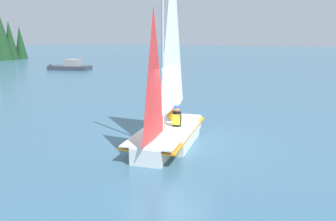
% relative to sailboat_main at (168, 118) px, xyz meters
% --- Properties ---
extents(ground_plane, '(260.00, 260.00, 0.00)m').
position_rel_sailboat_main_xyz_m(ground_plane, '(-0.04, -0.01, -0.84)').
color(ground_plane, '#38607A').
extents(sailboat_main, '(4.59, 2.66, 6.23)m').
position_rel_sailboat_main_xyz_m(sailboat_main, '(0.00, 0.00, 0.00)').
color(sailboat_main, white).
rests_on(sailboat_main, ground_plane).
extents(sailor_helm, '(0.39, 0.37, 1.16)m').
position_rel_sailboat_main_xyz_m(sailor_helm, '(0.39, -0.10, -0.20)').
color(sailor_helm, black).
rests_on(sailor_helm, ground_plane).
extents(sailor_crew, '(0.39, 0.37, 1.16)m').
position_rel_sailboat_main_xyz_m(sailor_crew, '(0.97, 0.42, -0.20)').
color(sailor_crew, black).
rests_on(sailor_crew, ground_plane).
extents(motorboat_distant, '(3.30, 4.71, 1.13)m').
position_rel_sailboat_main_xyz_m(motorboat_distant, '(15.97, 21.84, -0.44)').
color(motorboat_distant, '#333842').
rests_on(motorboat_distant, ground_plane).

